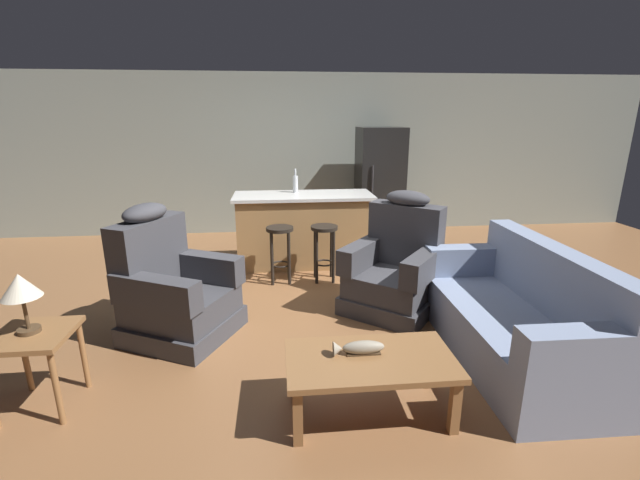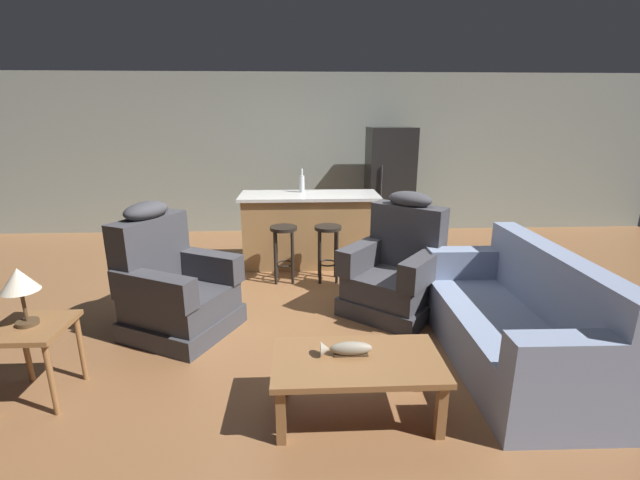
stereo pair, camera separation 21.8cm
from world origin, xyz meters
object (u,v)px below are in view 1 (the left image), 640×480
object	(u,v)px
couch	(518,319)
bar_stool_right	(324,243)
kitchen_island	(304,229)
fish_figurine	(358,348)
refrigerator	(379,184)
bottle_tall_green	(295,183)
coffee_table	(370,365)
bar_stool_left	(280,244)
recliner_near_island	(396,269)
recliner_near_lamp	(173,291)
table_lamp	(20,289)
end_table	(35,346)

from	to	relation	value
couch	bar_stool_right	world-z (taller)	couch
couch	kitchen_island	xyz separation A→B (m)	(-1.58, 2.50, 0.14)
fish_figurine	refrigerator	size ratio (longest dim) A/B	0.19
refrigerator	bottle_tall_green	xyz separation A→B (m)	(-1.39, -1.05, 0.19)
coffee_table	bar_stool_left	bearing A→B (deg)	102.89
coffee_table	refrigerator	size ratio (longest dim) A/B	0.62
recliner_near_island	bar_stool_right	world-z (taller)	recliner_near_island
bar_stool_left	refrigerator	size ratio (longest dim) A/B	0.39
recliner_near_lamp	bottle_tall_green	world-z (taller)	bottle_tall_green
couch	refrigerator	bearing A→B (deg)	-84.64
recliner_near_island	kitchen_island	size ratio (longest dim) A/B	0.67
fish_figurine	recliner_near_island	xyz separation A→B (m)	(0.68, 1.56, -0.04)
table_lamp	bar_stool_left	bearing A→B (deg)	52.08
fish_figurine	end_table	world-z (taller)	end_table
bar_stool_left	refrigerator	distance (m)	2.47
bottle_tall_green	couch	bearing A→B (deg)	-57.77
couch	bar_stool_right	bearing A→B (deg)	-52.77
recliner_near_island	table_lamp	size ratio (longest dim) A/B	2.93
recliner_near_island	table_lamp	xyz separation A→B (m)	(-2.84, -1.31, 0.45)
couch	refrigerator	distance (m)	3.75
recliner_near_island	fish_figurine	bearing A→B (deg)	15.36
couch	kitchen_island	size ratio (longest dim) A/B	1.06
end_table	table_lamp	xyz separation A→B (m)	(-0.02, 0.01, 0.41)
table_lamp	bar_stool_right	bearing A→B (deg)	44.32
coffee_table	end_table	bearing A→B (deg)	172.44
end_table	table_lamp	world-z (taller)	table_lamp
bar_stool_left	couch	bearing A→B (deg)	-44.60
coffee_table	recliner_near_lamp	bearing A→B (deg)	140.53
couch	bar_stool_left	distance (m)	2.67
kitchen_island	bar_stool_left	xyz separation A→B (m)	(-0.32, -0.63, -0.01)
recliner_near_lamp	bar_stool_left	size ratio (longest dim) A/B	1.76
recliner_near_lamp	recliner_near_island	distance (m)	2.17
end_table	bar_stool_left	size ratio (longest dim) A/B	0.82
couch	fish_figurine	bearing A→B (deg)	20.97
coffee_table	recliner_near_island	xyz separation A→B (m)	(0.61, 1.61, 0.06)
recliner_near_island	table_lamp	distance (m)	3.15
bar_stool_left	bottle_tall_green	bearing A→B (deg)	73.94
recliner_near_island	end_table	distance (m)	3.11
fish_figurine	refrigerator	world-z (taller)	refrigerator
fish_figurine	recliner_near_island	size ratio (longest dim) A/B	0.28
bottle_tall_green	recliner_near_island	bearing A→B (deg)	-59.67
bar_stool_right	coffee_table	bearing A→B (deg)	-89.18
coffee_table	couch	xyz separation A→B (m)	(1.34, 0.57, -0.02)
kitchen_island	refrigerator	size ratio (longest dim) A/B	1.02
fish_figurine	bar_stool_right	distance (m)	2.39
coffee_table	recliner_near_lamp	size ratio (longest dim) A/B	0.92
fish_figurine	bar_stool_left	bearing A→B (deg)	101.53
coffee_table	bar_stool_left	world-z (taller)	bar_stool_left
kitchen_island	refrigerator	world-z (taller)	refrigerator
table_lamp	kitchen_island	xyz separation A→B (m)	(1.99, 2.77, -0.39)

